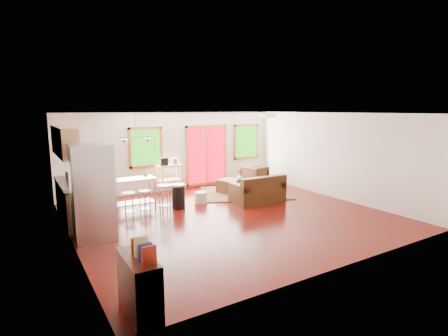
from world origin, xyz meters
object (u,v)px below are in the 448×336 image
loveseat (258,191)px  armchair (254,175)px  rug (245,193)px  island (129,189)px  coffee_table (246,181)px  ottoman (230,186)px  kitchen_cart (169,169)px  refrigerator (93,192)px

loveseat → armchair: 2.25m
rug → armchair: bearing=40.2°
island → coffee_table: bearing=5.5°
ottoman → kitchen_cart: kitchen_cart is taller
refrigerator → island: 1.98m
ottoman → island: 3.48m
refrigerator → kitchen_cart: bearing=47.5°
island → kitchen_cart: bearing=39.0°
rug → ottoman: ottoman is taller
loveseat → kitchen_cart: size_ratio=1.29×
coffee_table → ottoman: size_ratio=1.49×
loveseat → ottoman: bearing=95.5°
rug → ottoman: (-0.38, 0.32, 0.21)m
armchair → island: island is taller
rug → armchair: 1.29m
ottoman → island: (-3.43, -0.45, 0.39)m
loveseat → armchair: loveseat is taller
coffee_table → refrigerator: refrigerator is taller
loveseat → coffee_table: 1.43m
armchair → kitchen_cart: bearing=-23.1°
loveseat → kitchen_cart: (-1.83, 2.33, 0.49)m
loveseat → ottoman: loveseat is taller
loveseat → rug: bearing=77.0°
ottoman → rug: bearing=-39.8°
refrigerator → island: (1.18, 1.55, -0.39)m
kitchen_cart → loveseat: bearing=-51.9°
coffee_table → island: bearing=-174.5°
ottoman → island: size_ratio=0.47×
armchair → island: bearing=-3.7°
coffee_table → kitchen_cart: (-2.33, 0.99, 0.48)m
loveseat → coffee_table: bearing=71.2°
refrigerator → island: bearing=54.8°
kitchen_cart → ottoman: bearing=-28.3°
loveseat → coffee_table: size_ratio=1.55×
armchair → ottoman: (-1.32, -0.48, -0.18)m
coffee_table → armchair: 0.91m
kitchen_cart → rug: bearing=-30.6°
island → kitchen_cart: kitchen_cart is taller
ottoman → coffee_table: bearing=-5.8°
armchair → island: size_ratio=0.56×
island → loveseat: bearing=-15.1°
loveseat → kitchen_cart: 3.01m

